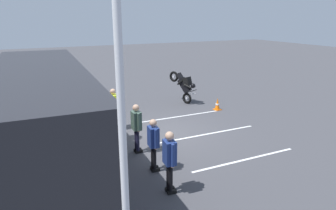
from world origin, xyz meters
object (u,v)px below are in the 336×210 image
at_px(spectator_left, 153,141).
at_px(spectator_far_right, 113,105).
at_px(parked_motorcycle_silver, 93,115).
at_px(parked_motorcycle_dark, 102,138).
at_px(traffic_cone, 217,104).
at_px(spectator_centre, 136,124).
at_px(spectator_right, 116,116).
at_px(flagpole, 125,199).
at_px(tour_bus, 43,121).
at_px(stunt_motorcycle, 184,85).
at_px(spectator_far_left, 170,157).

bearing_deg(spectator_left, spectator_far_right, 1.16).
height_order(parked_motorcycle_silver, parked_motorcycle_dark, same).
relative_size(spectator_far_right, traffic_cone, 2.81).
height_order(spectator_centre, spectator_right, spectator_centre).
relative_size(parked_motorcycle_silver, parked_motorcycle_dark, 1.01).
bearing_deg(spectator_far_right, traffic_cone, -85.92).
xyz_separation_m(spectator_centre, flagpole, (-6.60, 2.48, 1.73)).
distance_m(tour_bus, traffic_cone, 9.07).
height_order(spectator_right, parked_motorcycle_silver, spectator_right).
height_order(tour_bus, spectator_far_right, tour_bus).
height_order(spectator_far_right, stunt_motorcycle, stunt_motorcycle).
bearing_deg(spectator_left, flagpole, 154.10).
bearing_deg(traffic_cone, tour_bus, 110.15).
relative_size(stunt_motorcycle, flagpole, 0.32).
bearing_deg(spectator_far_left, parked_motorcycle_dark, 15.93).
bearing_deg(flagpole, traffic_cone, -39.68).
xyz_separation_m(tour_bus, spectator_left, (-1.38, -2.95, -0.64)).
relative_size(spectator_far_left, parked_motorcycle_dark, 0.87).
distance_m(parked_motorcycle_silver, flagpole, 10.38).
xyz_separation_m(spectator_right, spectator_far_right, (1.24, -0.26, 0.07)).
bearing_deg(spectator_far_left, spectator_left, -3.94).
bearing_deg(spectator_right, spectator_far_left, -176.46).
bearing_deg(spectator_centre, traffic_cone, -61.37).
height_order(spectator_far_left, parked_motorcycle_silver, spectator_far_left).
bearing_deg(flagpole, spectator_far_right, -14.65).
bearing_deg(spectator_centre, parked_motorcycle_dark, 57.11).
xyz_separation_m(spectator_centre, spectator_right, (1.36, 0.34, -0.06)).
bearing_deg(spectator_far_right, spectator_far_left, 179.93).
bearing_deg(flagpole, tour_bus, 4.11).
distance_m(spectator_far_right, parked_motorcycle_dark, 2.22).
distance_m(spectator_right, parked_motorcycle_silver, 2.14).
distance_m(spectator_right, stunt_motorcycle, 6.03).
relative_size(spectator_left, spectator_far_right, 0.96).
bearing_deg(spectator_centre, spectator_left, -179.78).
height_order(spectator_far_left, spectator_centre, spectator_far_left).
bearing_deg(traffic_cone, spectator_centre, 118.63).
bearing_deg(spectator_left, spectator_right, 6.95).
bearing_deg(stunt_motorcycle, tour_bus, 123.72).
bearing_deg(spectator_far_right, parked_motorcycle_dark, 152.20).
xyz_separation_m(tour_bus, flagpole, (-6.50, -0.47, 1.14)).
bearing_deg(tour_bus, spectator_left, -115.00).
bearing_deg(stunt_motorcycle, spectator_far_right, 116.53).
relative_size(tour_bus, spectator_far_right, 5.46).
distance_m(spectator_far_left, spectator_left, 1.31).
relative_size(spectator_far_left, spectator_left, 1.05).
relative_size(spectator_centre, traffic_cone, 2.80).
relative_size(parked_motorcycle_silver, traffic_cone, 3.26).
bearing_deg(flagpole, parked_motorcycle_silver, -9.58).
distance_m(spectator_far_left, stunt_motorcycle, 8.96).
height_order(parked_motorcycle_dark, stunt_motorcycle, stunt_motorcycle).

